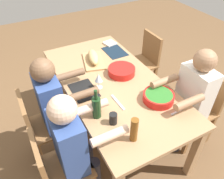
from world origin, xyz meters
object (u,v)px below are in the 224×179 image
at_px(chair_near_center, 41,125).
at_px(diner_near_right, 75,143).
at_px(serving_bowl_greens, 159,97).
at_px(wine_bottle, 96,107).
at_px(diner_far_right, 191,95).
at_px(wine_glass, 99,78).
at_px(dining_table, 112,87).
at_px(chair_far_left, 144,60).
at_px(beer_bottle, 134,130).
at_px(napkin_stack, 110,43).
at_px(cutting_board, 94,61).
at_px(cup_near_right, 113,119).
at_px(chair_far_right, 199,105).
at_px(serving_bowl_salad, 122,71).
at_px(chair_near_right, 56,168).
at_px(bread_loaf, 93,57).

distance_m(chair_near_center, diner_near_right, 0.60).
xyz_separation_m(serving_bowl_greens, wine_bottle, (-0.08, -0.60, 0.06)).
xyz_separation_m(diner_far_right, wine_glass, (-0.50, -0.78, 0.16)).
height_order(dining_table, chair_far_left, chair_far_left).
bearing_deg(chair_far_left, beer_bottle, -38.42).
distance_m(diner_far_right, napkin_stack, 1.29).
bearing_deg(diner_far_right, chair_far_left, 170.10).
bearing_deg(beer_bottle, diner_near_right, -116.72).
distance_m(dining_table, chair_far_left, 0.97).
distance_m(dining_table, cutting_board, 0.45).
height_order(cutting_board, napkin_stack, napkin_stack).
relative_size(diner_near_right, serving_bowl_greens, 4.13).
relative_size(diner_near_right, cup_near_right, 11.60).
distance_m(chair_far_right, cup_near_right, 1.10).
xyz_separation_m(wine_glass, cup_near_right, (0.49, -0.10, -0.06)).
relative_size(chair_far_right, napkin_stack, 6.07).
bearing_deg(chair_far_right, cutting_board, -139.82).
relative_size(chair_near_center, serving_bowl_salad, 2.90).
relative_size(dining_table, diner_far_right, 1.59).
bearing_deg(cutting_board, chair_near_right, -39.17).
distance_m(diner_far_right, wine_glass, 0.94).
xyz_separation_m(chair_near_center, diner_far_right, (0.53, 1.42, 0.21)).
bearing_deg(cutting_board, wine_glass, -17.73).
height_order(chair_near_center, wine_bottle, wine_bottle).
height_order(chair_near_center, chair_near_right, same).
bearing_deg(wine_bottle, chair_far_left, 128.20).
height_order(chair_far_right, napkin_stack, chair_far_right).
bearing_deg(wine_glass, chair_near_center, -92.50).
height_order(serving_bowl_greens, cup_near_right, cup_near_right).
bearing_deg(serving_bowl_salad, cup_near_right, -35.40).
bearing_deg(wine_bottle, serving_bowl_greens, 81.94).
bearing_deg(cup_near_right, serving_bowl_salad, 144.60).
bearing_deg(bread_loaf, napkin_stack, 128.60).
bearing_deg(napkin_stack, beer_bottle, -20.75).
height_order(chair_far_left, bread_loaf, same).
bearing_deg(dining_table, chair_near_right, -56.68).
relative_size(serving_bowl_greens, bread_loaf, 0.91).
bearing_deg(serving_bowl_greens, diner_far_right, 80.13).
distance_m(cutting_board, cup_near_right, 0.98).
relative_size(chair_far_right, cutting_board, 2.12).
xyz_separation_m(chair_far_left, wine_glass, (0.55, -0.96, 0.37)).
bearing_deg(bread_loaf, cup_near_right, -14.48).
distance_m(bread_loaf, cup_near_right, 0.98).
distance_m(chair_far_right, cutting_board, 1.29).
height_order(dining_table, diner_near_right, diner_near_right).
bearing_deg(beer_bottle, bread_loaf, 170.99).
height_order(chair_far_right, cutting_board, chair_far_right).
height_order(chair_far_right, beer_bottle, beer_bottle).
distance_m(diner_near_right, napkin_stack, 1.59).
xyz_separation_m(diner_far_right, chair_near_right, (-0.00, -1.42, -0.21)).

